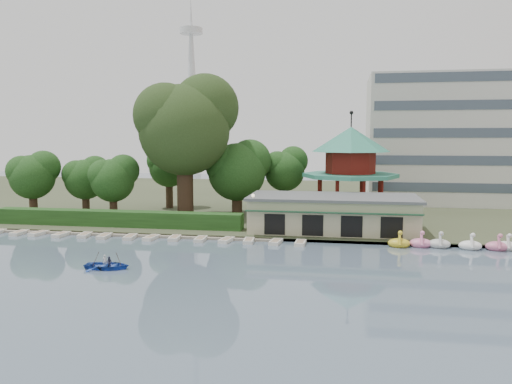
% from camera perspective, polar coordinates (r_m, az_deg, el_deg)
% --- Properties ---
extents(ground_plane, '(220.00, 220.00, 0.00)m').
position_cam_1_polar(ground_plane, '(36.87, -7.94, -10.73)').
color(ground_plane, slate).
rests_on(ground_plane, ground).
extents(shore, '(220.00, 70.00, 0.40)m').
position_cam_1_polar(shore, '(86.90, 2.48, -0.72)').
color(shore, '#424930').
rests_on(shore, ground).
extents(embankment, '(220.00, 0.60, 0.30)m').
position_cam_1_polar(embankment, '(53.08, -2.27, -5.25)').
color(embankment, gray).
rests_on(embankment, ground).
extents(dock, '(34.00, 1.60, 0.24)m').
position_cam_1_polar(dock, '(56.67, -14.28, -4.74)').
color(dock, gray).
rests_on(dock, ground).
extents(boathouse, '(18.60, 9.39, 3.90)m').
position_cam_1_polar(boathouse, '(56.18, 8.77, -2.38)').
color(boathouse, '#BCB691').
rests_on(boathouse, shore).
extents(pavilion, '(12.40, 12.40, 13.50)m').
position_cam_1_polar(pavilion, '(65.67, 10.74, 3.30)').
color(pavilion, '#BCB691').
rests_on(pavilion, shore).
extents(office_building, '(38.00, 18.00, 20.00)m').
position_cam_1_polar(office_building, '(85.42, 24.62, 5.01)').
color(office_building, silver).
rests_on(office_building, shore).
extents(broadcast_tower, '(8.00, 8.00, 96.00)m').
position_cam_1_polar(broadcast_tower, '(182.92, -7.37, 13.49)').
color(broadcast_tower, silver).
rests_on(broadcast_tower, ground).
extents(hedge, '(30.00, 2.00, 1.80)m').
position_cam_1_polar(hedge, '(60.66, -15.64, -2.93)').
color(hedge, '#224B1B').
rests_on(hedge, shore).
extents(lamp_post, '(0.36, 0.36, 4.28)m').
position_cam_1_polar(lamp_post, '(53.90, -0.34, -1.63)').
color(lamp_post, black).
rests_on(lamp_post, shore).
extents(big_tree, '(12.79, 11.91, 18.55)m').
position_cam_1_polar(big_tree, '(64.85, -8.03, 7.85)').
color(big_tree, '#3A281C').
rests_on(big_tree, shore).
extents(small_trees, '(39.32, 15.81, 10.10)m').
position_cam_1_polar(small_trees, '(69.11, -9.73, 2.44)').
color(small_trees, '#3A281C').
rests_on(small_trees, shore).
extents(swan_boats, '(16.90, 2.16, 1.92)m').
position_cam_1_polar(swan_boats, '(52.87, 24.13, -5.57)').
color(swan_boats, yellow).
rests_on(swan_boats, ground).
extents(moored_rowboats, '(35.21, 2.69, 0.36)m').
position_cam_1_polar(moored_rowboats, '(54.66, -13.03, -5.04)').
color(moored_rowboats, silver).
rests_on(moored_rowboats, ground).
extents(rowboat_with_passengers, '(5.35, 3.95, 2.01)m').
position_cam_1_polar(rowboat_with_passengers, '(43.07, -16.65, -7.70)').
color(rowboat_with_passengers, '#264DB0').
rests_on(rowboat_with_passengers, ground).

